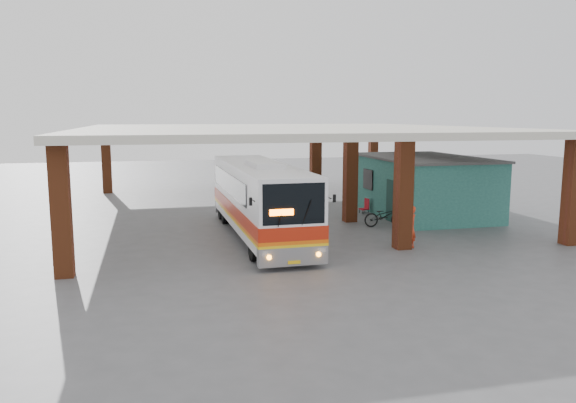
{
  "coord_description": "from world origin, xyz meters",
  "views": [
    {
      "loc": [
        -6.68,
        -23.12,
        5.24
      ],
      "look_at": [
        -0.94,
        0.0,
        1.6
      ],
      "focal_mm": 35.0,
      "sensor_mm": 36.0,
      "label": 1
    }
  ],
  "objects_px": {
    "coach_bus": "(260,199)",
    "red_chair": "(365,206)",
    "pedestrian": "(410,227)",
    "motorcycle": "(384,216)"
  },
  "relations": [
    {
      "from": "coach_bus",
      "to": "red_chair",
      "type": "distance_m",
      "value": 8.27
    },
    {
      "from": "coach_bus",
      "to": "red_chair",
      "type": "bearing_deg",
      "value": 33.59
    },
    {
      "from": "coach_bus",
      "to": "motorcycle",
      "type": "bearing_deg",
      "value": 7.05
    },
    {
      "from": "coach_bus",
      "to": "motorcycle",
      "type": "height_order",
      "value": "coach_bus"
    },
    {
      "from": "pedestrian",
      "to": "red_chair",
      "type": "relative_size",
      "value": 2.15
    },
    {
      "from": "motorcycle",
      "to": "pedestrian",
      "type": "height_order",
      "value": "pedestrian"
    },
    {
      "from": "pedestrian",
      "to": "red_chair",
      "type": "bearing_deg",
      "value": -127.42
    },
    {
      "from": "coach_bus",
      "to": "pedestrian",
      "type": "xyz_separation_m",
      "value": [
        5.38,
        -3.6,
        -0.82
      ]
    },
    {
      "from": "coach_bus",
      "to": "pedestrian",
      "type": "relative_size",
      "value": 6.77
    },
    {
      "from": "pedestrian",
      "to": "motorcycle",
      "type": "bearing_deg",
      "value": -128.7
    }
  ]
}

